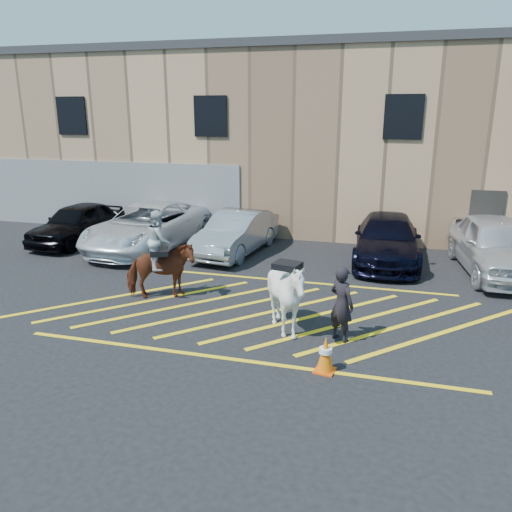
% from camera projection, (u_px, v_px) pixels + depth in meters
% --- Properties ---
extents(ground, '(90.00, 90.00, 0.00)m').
position_uv_depth(ground, '(269.00, 308.00, 12.62)').
color(ground, black).
rests_on(ground, ground).
extents(car_black_suv, '(2.07, 4.46, 1.48)m').
position_uv_depth(car_black_suv, '(78.00, 223.00, 18.76)').
color(car_black_suv, black).
rests_on(car_black_suv, ground).
extents(car_white_pickup, '(3.16, 5.99, 1.61)m').
position_uv_depth(car_white_pickup, '(148.00, 226.00, 17.96)').
color(car_white_pickup, silver).
rests_on(car_white_pickup, ground).
extents(car_silver_sedan, '(2.12, 4.57, 1.45)m').
position_uv_depth(car_silver_sedan, '(236.00, 233.00, 17.33)').
color(car_silver_sedan, gray).
rests_on(car_silver_sedan, ground).
extents(car_blue_suv, '(2.16, 5.11, 1.47)m').
position_uv_depth(car_blue_suv, '(387.00, 239.00, 16.44)').
color(car_blue_suv, black).
rests_on(car_blue_suv, ground).
extents(car_white_suv, '(2.62, 5.32, 1.74)m').
position_uv_depth(car_white_suv, '(496.00, 245.00, 15.16)').
color(car_white_suv, silver).
rests_on(car_white_suv, ground).
extents(handler, '(0.73, 0.68, 1.67)m').
position_uv_depth(handler, '(342.00, 304.00, 10.68)').
color(handler, black).
rests_on(handler, ground).
extents(warehouse, '(32.42, 10.20, 7.30)m').
position_uv_depth(warehouse, '(332.00, 137.00, 22.70)').
color(warehouse, tan).
rests_on(warehouse, ground).
extents(hatching_zone, '(12.60, 5.12, 0.01)m').
position_uv_depth(hatching_zone, '(266.00, 313.00, 12.34)').
color(hatching_zone, yellow).
rests_on(hatching_zone, ground).
extents(mounted_bay, '(1.97, 1.48, 2.37)m').
position_uv_depth(mounted_bay, '(160.00, 264.00, 13.07)').
color(mounted_bay, maroon).
rests_on(mounted_bay, ground).
extents(saddled_white, '(1.79, 1.92, 1.80)m').
position_uv_depth(saddled_white, '(287.00, 296.00, 10.95)').
color(saddled_white, silver).
rests_on(saddled_white, ground).
extents(traffic_cone, '(0.43, 0.43, 0.73)m').
position_uv_depth(traffic_cone, '(325.00, 354.00, 9.50)').
color(traffic_cone, '#E94A09').
rests_on(traffic_cone, ground).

